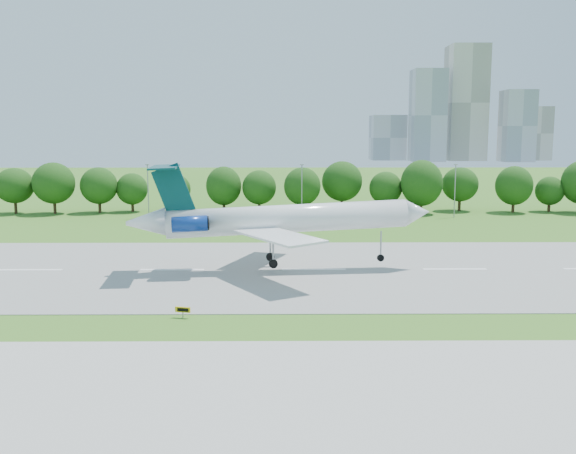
# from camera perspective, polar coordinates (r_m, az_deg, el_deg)

# --- Properties ---
(ground) EXTENTS (600.00, 600.00, 0.00)m
(ground) POSITION_cam_1_polar(r_m,az_deg,el_deg) (70.79, 19.90, -7.85)
(ground) COLOR #356A1C
(ground) RESTS_ON ground
(runway) EXTENTS (400.00, 45.00, 0.08)m
(runway) POSITION_cam_1_polar(r_m,az_deg,el_deg) (93.90, 14.62, -3.67)
(runway) COLOR gray
(runway) RESTS_ON ground
(tree_line) EXTENTS (288.40, 8.40, 10.40)m
(tree_line) POSITION_cam_1_polar(r_m,az_deg,el_deg) (158.07, 8.41, 3.54)
(tree_line) COLOR #382314
(tree_line) RESTS_ON ground
(light_poles) EXTENTS (175.90, 0.25, 12.19)m
(light_poles) POSITION_cam_1_polar(r_m,az_deg,el_deg) (147.83, 8.04, 3.28)
(light_poles) COLOR gray
(light_poles) RESTS_ON ground
(skyline) EXTENTS (127.00, 52.00, 80.00)m
(skyline) POSITION_cam_1_polar(r_m,az_deg,el_deg) (471.16, 15.04, 9.42)
(skyline) COLOR #B2B2B7
(skyline) RESTS_ON ground
(airliner) EXTENTS (42.75, 31.00, 14.36)m
(airliner) POSITION_cam_1_polar(r_m,az_deg,el_deg) (89.21, -1.39, 0.78)
(airliner) COLOR white
(airliner) RESTS_ON ground
(taxi_sign_left) EXTENTS (1.65, 0.55, 1.16)m
(taxi_sign_left) POSITION_cam_1_polar(r_m,az_deg,el_deg) (68.38, -9.34, -7.28)
(taxi_sign_left) COLOR gray
(taxi_sign_left) RESTS_ON ground
(service_vehicle_a) EXTENTS (4.31, 2.32, 1.35)m
(service_vehicle_a) POSITION_cam_1_polar(r_m,az_deg,el_deg) (149.40, -8.33, 1.15)
(service_vehicle_a) COLOR silver
(service_vehicle_a) RESTS_ON ground
(service_vehicle_b) EXTENTS (3.66, 2.64, 1.16)m
(service_vehicle_b) POSITION_cam_1_polar(r_m,az_deg,el_deg) (149.13, -6.84, 1.12)
(service_vehicle_b) COLOR silver
(service_vehicle_b) RESTS_ON ground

